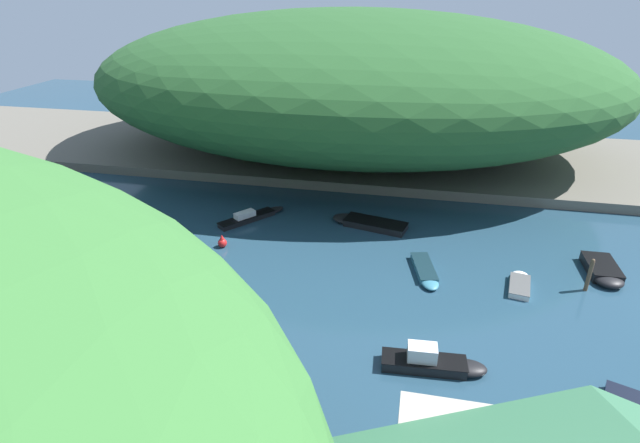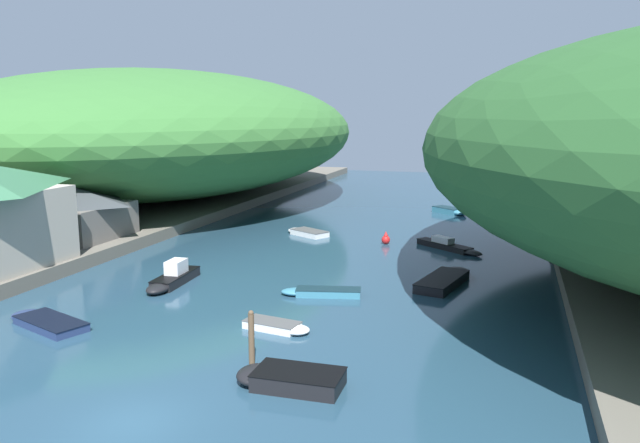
{
  "view_description": "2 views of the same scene",
  "coord_description": "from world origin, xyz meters",
  "px_view_note": "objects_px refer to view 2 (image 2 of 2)",
  "views": [
    {
      "loc": [
        -29.36,
        17.98,
        18.85
      ],
      "look_at": [
        2.4,
        24.57,
        3.13
      ],
      "focal_mm": 28.0,
      "sensor_mm": 36.0,
      "label": 1
    },
    {
      "loc": [
        12.37,
        -17.53,
        10.9
      ],
      "look_at": [
        -0.46,
        24.13,
        3.14
      ],
      "focal_mm": 35.0,
      "sensor_mm": 36.0,
      "label": 2
    }
  ],
  "objects_px": {
    "boat_small_dinghy": "(279,326)",
    "boat_yellow_tender": "(489,206)",
    "boat_open_rowboat": "(286,378)",
    "boat_far_right_bank": "(306,232)",
    "boat_mid_channel": "(319,292)",
    "boat_far_upstream": "(44,321)",
    "boat_moored_right": "(450,246)",
    "channel_buoy_near": "(386,239)",
    "boat_near_quay": "(172,278)",
    "boat_white_cruiser": "(446,279)",
    "boat_navy_launch": "(451,211)",
    "boathouse_shed": "(75,212)"
  },
  "relations": [
    {
      "from": "boat_far_right_bank",
      "to": "boat_small_dinghy",
      "type": "bearing_deg",
      "value": -134.74
    },
    {
      "from": "boat_white_cruiser",
      "to": "boat_navy_launch",
      "type": "bearing_deg",
      "value": 107.97
    },
    {
      "from": "boat_yellow_tender",
      "to": "channel_buoy_near",
      "type": "relative_size",
      "value": 4.43
    },
    {
      "from": "boat_white_cruiser",
      "to": "boat_far_upstream",
      "type": "relative_size",
      "value": 1.21
    },
    {
      "from": "boat_open_rowboat",
      "to": "boat_small_dinghy",
      "type": "bearing_deg",
      "value": 22.17
    },
    {
      "from": "boat_open_rowboat",
      "to": "boat_far_right_bank",
      "type": "distance_m",
      "value": 31.0
    },
    {
      "from": "boat_white_cruiser",
      "to": "boat_mid_channel",
      "type": "height_order",
      "value": "boat_white_cruiser"
    },
    {
      "from": "boat_far_right_bank",
      "to": "boat_far_upstream",
      "type": "distance_m",
      "value": 27.06
    },
    {
      "from": "boat_near_quay",
      "to": "boat_yellow_tender",
      "type": "relative_size",
      "value": 1.19
    },
    {
      "from": "boat_far_upstream",
      "to": "boat_far_right_bank",
      "type": "bearing_deg",
      "value": 8.84
    },
    {
      "from": "boathouse_shed",
      "to": "boat_mid_channel",
      "type": "xyz_separation_m",
      "value": [
        22.15,
        -6.45,
        -2.83
      ]
    },
    {
      "from": "boat_white_cruiser",
      "to": "boat_open_rowboat",
      "type": "bearing_deg",
      "value": -91.6
    },
    {
      "from": "boat_open_rowboat",
      "to": "boat_moored_right",
      "type": "height_order",
      "value": "boat_moored_right"
    },
    {
      "from": "boat_open_rowboat",
      "to": "boat_white_cruiser",
      "type": "bearing_deg",
      "value": -15.73
    },
    {
      "from": "boat_navy_launch",
      "to": "boat_near_quay",
      "type": "distance_m",
      "value": 36.35
    },
    {
      "from": "boat_open_rowboat",
      "to": "boat_near_quay",
      "type": "xyz_separation_m",
      "value": [
        -12.01,
        11.73,
        0.1
      ]
    },
    {
      "from": "boathouse_shed",
      "to": "channel_buoy_near",
      "type": "xyz_separation_m",
      "value": [
        23.13,
        9.2,
        -2.63
      ]
    },
    {
      "from": "channel_buoy_near",
      "to": "boat_far_right_bank",
      "type": "bearing_deg",
      "value": 167.24
    },
    {
      "from": "boat_navy_launch",
      "to": "boat_moored_right",
      "type": "xyz_separation_m",
      "value": [
        1.59,
        -17.9,
        -0.03
      ]
    },
    {
      "from": "boat_mid_channel",
      "to": "boat_moored_right",
      "type": "xyz_separation_m",
      "value": [
        6.3,
        14.96,
        0.07
      ]
    },
    {
      "from": "boat_far_right_bank",
      "to": "boat_mid_channel",
      "type": "height_order",
      "value": "boat_far_right_bank"
    },
    {
      "from": "boat_navy_launch",
      "to": "boat_near_quay",
      "type": "bearing_deg",
      "value": 16.23
    },
    {
      "from": "channel_buoy_near",
      "to": "boat_open_rowboat",
      "type": "bearing_deg",
      "value": -87.02
    },
    {
      "from": "boat_far_upstream",
      "to": "channel_buoy_near",
      "type": "bearing_deg",
      "value": -7.27
    },
    {
      "from": "boat_white_cruiser",
      "to": "boat_yellow_tender",
      "type": "xyz_separation_m",
      "value": [
        1.4,
        32.93,
        -0.0
      ]
    },
    {
      "from": "boat_navy_launch",
      "to": "boat_open_rowboat",
      "type": "height_order",
      "value": "boat_open_rowboat"
    },
    {
      "from": "boat_navy_launch",
      "to": "boat_far_right_bank",
      "type": "height_order",
      "value": "boat_navy_launch"
    },
    {
      "from": "boat_yellow_tender",
      "to": "boat_mid_channel",
      "type": "bearing_deg",
      "value": -101.16
    },
    {
      "from": "boat_yellow_tender",
      "to": "boat_moored_right",
      "type": "distance_m",
      "value": 23.12
    },
    {
      "from": "boat_far_upstream",
      "to": "boat_white_cruiser",
      "type": "bearing_deg",
      "value": -32.91
    },
    {
      "from": "boat_small_dinghy",
      "to": "boat_far_right_bank",
      "type": "height_order",
      "value": "boat_far_right_bank"
    },
    {
      "from": "boat_small_dinghy",
      "to": "boat_yellow_tender",
      "type": "relative_size",
      "value": 0.77
    },
    {
      "from": "boat_white_cruiser",
      "to": "channel_buoy_near",
      "type": "distance_m",
      "value": 12.2
    },
    {
      "from": "boathouse_shed",
      "to": "boat_navy_launch",
      "type": "xyz_separation_m",
      "value": [
        26.86,
        26.41,
        -2.73
      ]
    },
    {
      "from": "boat_far_right_bank",
      "to": "boat_mid_channel",
      "type": "bearing_deg",
      "value": -129.24
    },
    {
      "from": "boat_white_cruiser",
      "to": "boat_moored_right",
      "type": "distance_m",
      "value": 9.93
    },
    {
      "from": "boat_far_upstream",
      "to": "boat_yellow_tender",
      "type": "xyz_separation_m",
      "value": [
        20.42,
        47.13,
        0.07
      ]
    },
    {
      "from": "boat_white_cruiser",
      "to": "channel_buoy_near",
      "type": "relative_size",
      "value": 6.3
    },
    {
      "from": "boat_white_cruiser",
      "to": "channel_buoy_near",
      "type": "height_order",
      "value": "channel_buoy_near"
    },
    {
      "from": "boat_navy_launch",
      "to": "boat_small_dinghy",
      "type": "xyz_separation_m",
      "value": [
        -4.82,
        -39.18,
        -0.11
      ]
    },
    {
      "from": "boat_small_dinghy",
      "to": "boat_yellow_tender",
      "type": "height_order",
      "value": "boat_yellow_tender"
    },
    {
      "from": "boat_white_cruiser",
      "to": "boat_moored_right",
      "type": "height_order",
      "value": "boat_moored_right"
    },
    {
      "from": "boathouse_shed",
      "to": "boat_moored_right",
      "type": "xyz_separation_m",
      "value": [
        28.45,
        8.51,
        -2.76
      ]
    },
    {
      "from": "boat_yellow_tender",
      "to": "boat_moored_right",
      "type": "height_order",
      "value": "boat_yellow_tender"
    },
    {
      "from": "boat_mid_channel",
      "to": "boat_white_cruiser",
      "type": "bearing_deg",
      "value": -67.0
    },
    {
      "from": "boat_white_cruiser",
      "to": "boat_far_upstream",
      "type": "height_order",
      "value": "boat_white_cruiser"
    },
    {
      "from": "boat_far_right_bank",
      "to": "boat_near_quay",
      "type": "xyz_separation_m",
      "value": [
        -2.98,
        -17.93,
        0.2
      ]
    },
    {
      "from": "boat_navy_launch",
      "to": "boat_moored_right",
      "type": "height_order",
      "value": "boat_moored_right"
    },
    {
      "from": "boat_moored_right",
      "to": "channel_buoy_near",
      "type": "height_order",
      "value": "channel_buoy_near"
    },
    {
      "from": "boat_small_dinghy",
      "to": "boat_moored_right",
      "type": "height_order",
      "value": "boat_moored_right"
    }
  ]
}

